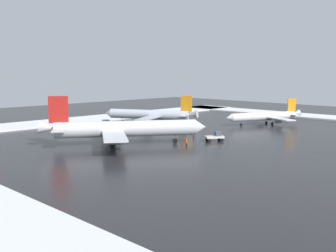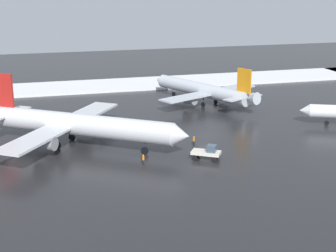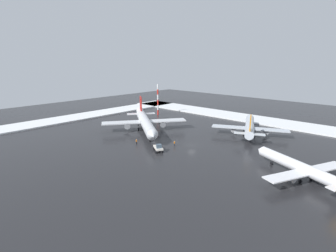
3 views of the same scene
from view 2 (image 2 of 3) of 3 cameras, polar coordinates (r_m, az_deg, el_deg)
name	(u,v)px [view 2 (image 2 of 3)]	position (r m, az deg, el deg)	size (l,w,h in m)	color
ground_plane	(205,137)	(94.92, 4.14, -1.19)	(240.00, 240.00, 0.00)	#232326
snow_bank_far	(145,83)	(141.55, -2.56, 4.74)	(152.00, 16.00, 0.53)	white
airplane_parked_portside	(76,124)	(89.78, -10.17, 0.19)	(34.56, 29.77, 11.88)	silver
airplane_foreground_jet	(204,90)	(119.11, 3.97, 3.99)	(26.18, 30.79, 9.76)	silver
pushback_tug	(208,152)	(82.74, 4.41, -2.89)	(5.06, 4.33, 2.50)	silver
ground_crew_beside_wing	(143,159)	(80.31, -2.76, -3.70)	(0.36, 0.36, 1.71)	black
ground_crew_by_nose_gear	(194,140)	(89.46, 2.88, -1.60)	(0.36, 0.36, 1.71)	black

